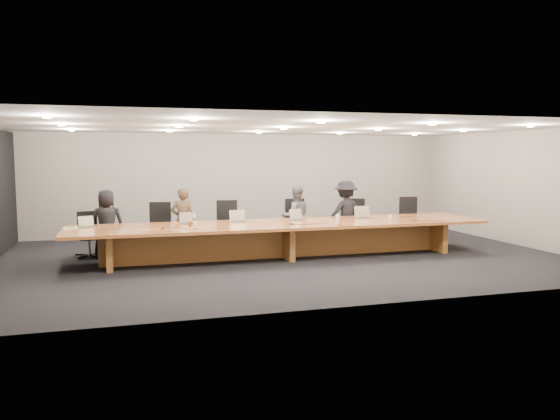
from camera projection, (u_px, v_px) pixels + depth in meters
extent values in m
plane|color=black|center=(284.00, 257.00, 11.83)|extent=(12.00, 12.00, 0.00)
cube|color=#B1ABA1|center=(243.00, 184.00, 15.51)|extent=(12.00, 0.02, 2.80)
cube|color=brown|center=(284.00, 224.00, 11.76)|extent=(9.00, 1.80, 0.06)
cube|color=brown|center=(284.00, 241.00, 11.79)|extent=(7.65, 0.15, 0.69)
cube|color=brown|center=(110.00, 249.00, 10.78)|extent=(0.12, 1.26, 0.69)
cube|color=brown|center=(284.00, 241.00, 11.79)|extent=(0.12, 1.26, 0.69)
cube|color=brown|center=(430.00, 235.00, 12.81)|extent=(0.12, 1.26, 0.69)
imported|color=black|center=(107.00, 223.00, 11.84)|extent=(0.77, 0.56, 1.47)
imported|color=#3D3221|center=(183.00, 220.00, 12.25)|extent=(0.60, 0.45, 1.49)
imported|color=#575759|center=(296.00, 217.00, 13.02)|extent=(0.75, 0.60, 1.49)
imported|color=black|center=(346.00, 213.00, 13.37)|extent=(1.09, 0.70, 1.59)
cylinder|color=silver|center=(194.00, 219.00, 11.46)|extent=(0.09, 0.09, 0.23)
cylinder|color=brown|center=(190.00, 224.00, 11.19)|extent=(0.10, 0.10, 0.10)
cone|color=silver|center=(337.00, 217.00, 12.49)|extent=(0.09, 0.09, 0.10)
cone|color=white|center=(390.00, 217.00, 12.50)|extent=(0.08, 0.08, 0.09)
cube|color=silver|center=(70.00, 228.00, 10.85)|extent=(0.33, 0.29, 0.02)
cube|color=green|center=(71.00, 227.00, 10.86)|extent=(0.16, 0.12, 0.02)
cube|color=#BABABF|center=(113.00, 232.00, 10.26)|extent=(0.19, 0.15, 0.03)
cone|color=black|center=(163.00, 228.00, 10.75)|extent=(0.12, 0.12, 0.03)
cone|color=black|center=(292.00, 224.00, 11.46)|extent=(0.14, 0.14, 0.03)
cone|color=black|center=(415.00, 221.00, 12.03)|extent=(0.12, 0.12, 0.03)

